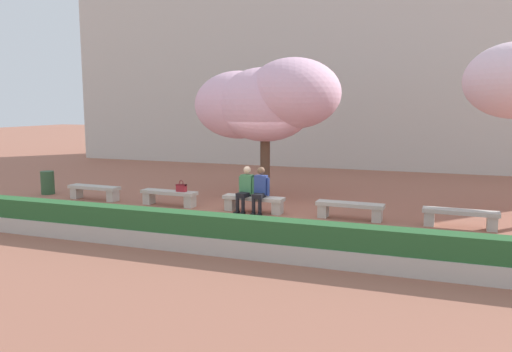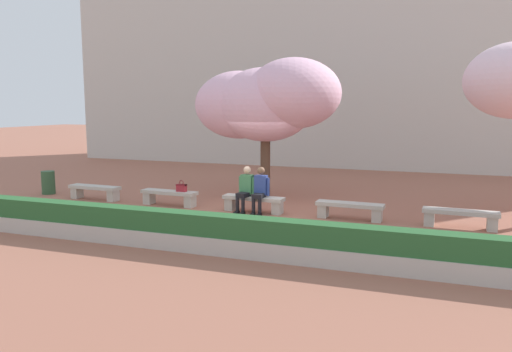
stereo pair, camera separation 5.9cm
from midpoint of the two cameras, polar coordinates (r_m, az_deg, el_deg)
name	(u,v)px [view 2 (the right image)]	position (r m, az deg, el deg)	size (l,w,h in m)	color
ground_plane	(254,212)	(14.12, -0.16, -4.13)	(100.00, 100.00, 0.00)	#9E604C
building_facade	(340,61)	(25.87, 9.62, 12.88)	(28.00, 4.00, 10.38)	beige
stone_bench_west_end	(95,190)	(16.69, -17.86, -1.56)	(1.79, 0.49, 0.45)	#BCB7AD
stone_bench_near_west	(169,195)	(15.20, -9.78, -2.21)	(1.79, 0.49, 0.45)	#BCB7AD
stone_bench_center	(254,201)	(14.06, -0.16, -2.92)	(1.79, 0.49, 0.45)	#BCB7AD
stone_bench_near_east	(350,208)	(13.39, 10.78, -3.63)	(1.79, 0.49, 0.45)	#BCB7AD
stone_bench_east_end	(460,216)	(13.24, 22.43, -4.24)	(1.79, 0.49, 0.45)	#BCB7AD
person_seated_left	(246,187)	(14.02, -1.07, -1.31)	(0.51, 0.72, 1.29)	black
person_seated_right	(260,188)	(13.87, 0.58, -1.42)	(0.51, 0.69, 1.29)	black
handbag	(182,187)	(14.93, -8.40, -1.28)	(0.30, 0.15, 0.34)	#A3232D
cherry_tree_main	(267,101)	(16.01, 1.36, 8.53)	(4.84, 3.15, 4.44)	#513828
planter_hedge_foreground	(188,232)	(10.53, -7.64, -6.31)	(16.41, 0.50, 0.80)	#BCB7AD
trash_bin	(48,183)	(18.30, -22.56, -0.69)	(0.44, 0.44, 0.78)	#2D5133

